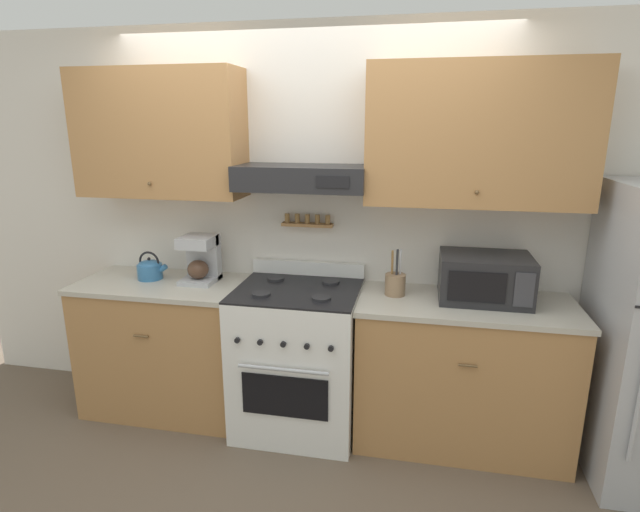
{
  "coord_description": "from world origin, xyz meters",
  "views": [
    {
      "loc": [
        0.72,
        -2.57,
        1.95
      ],
      "look_at": [
        0.15,
        0.25,
        1.17
      ],
      "focal_mm": 28.0,
      "sensor_mm": 36.0,
      "label": 1
    }
  ],
  "objects_px": {
    "stove_range": "(298,358)",
    "utensil_crock": "(395,284)",
    "coffee_maker": "(201,258)",
    "microwave": "(485,278)",
    "tea_kettle": "(150,269)"
  },
  "relations": [
    {
      "from": "coffee_maker",
      "to": "microwave",
      "type": "xyz_separation_m",
      "value": [
        1.8,
        -0.01,
        -0.02
      ]
    },
    {
      "from": "stove_range",
      "to": "utensil_crock",
      "type": "xyz_separation_m",
      "value": [
        0.6,
        0.09,
        0.52
      ]
    },
    {
      "from": "stove_range",
      "to": "utensil_crock",
      "type": "distance_m",
      "value": 0.79
    },
    {
      "from": "tea_kettle",
      "to": "utensil_crock",
      "type": "bearing_deg",
      "value": 0.0
    },
    {
      "from": "microwave",
      "to": "utensil_crock",
      "type": "bearing_deg",
      "value": -178.04
    },
    {
      "from": "microwave",
      "to": "coffee_maker",
      "type": "bearing_deg",
      "value": 179.66
    },
    {
      "from": "microwave",
      "to": "utensil_crock",
      "type": "height_order",
      "value": "utensil_crock"
    },
    {
      "from": "coffee_maker",
      "to": "microwave",
      "type": "distance_m",
      "value": 1.8
    },
    {
      "from": "stove_range",
      "to": "tea_kettle",
      "type": "distance_m",
      "value": 1.17
    },
    {
      "from": "tea_kettle",
      "to": "microwave",
      "type": "bearing_deg",
      "value": 0.47
    },
    {
      "from": "utensil_crock",
      "to": "stove_range",
      "type": "bearing_deg",
      "value": -171.63
    },
    {
      "from": "coffee_maker",
      "to": "microwave",
      "type": "bearing_deg",
      "value": -0.34
    },
    {
      "from": "stove_range",
      "to": "microwave",
      "type": "distance_m",
      "value": 1.26
    },
    {
      "from": "stove_range",
      "to": "coffee_maker",
      "type": "relative_size",
      "value": 3.36
    },
    {
      "from": "tea_kettle",
      "to": "coffee_maker",
      "type": "xyz_separation_m",
      "value": [
        0.36,
        0.03,
        0.08
      ]
    }
  ]
}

